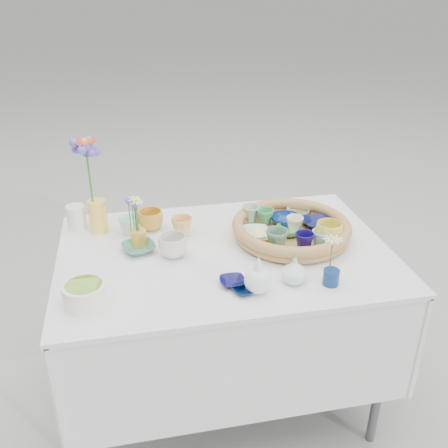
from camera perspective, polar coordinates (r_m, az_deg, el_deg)
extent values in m
plane|color=gray|center=(2.39, 0.10, -19.18)|extent=(80.00, 80.00, 0.00)
imported|color=navy|center=(2.08, 7.02, 0.46)|extent=(0.14, 0.14, 0.04)
imported|color=#0A0F40|center=(2.09, 10.48, 0.13)|extent=(0.13, 0.13, 0.03)
imported|color=#DFCF4A|center=(1.96, 11.88, -0.96)|extent=(0.11, 0.11, 0.08)
imported|color=#5DA467|center=(2.00, 7.38, -0.78)|extent=(0.12, 0.12, 0.03)
imported|color=#518065|center=(1.88, 6.05, -1.79)|extent=(0.11, 0.11, 0.08)
imported|color=silver|center=(1.97, 3.51, -1.11)|extent=(0.13, 0.13, 0.03)
imported|color=#8CC7BF|center=(2.09, 3.08, 1.20)|extent=(0.09, 0.09, 0.07)
imported|color=#FFEFCD|center=(2.02, 8.07, -0.05)|extent=(0.09, 0.09, 0.06)
imported|color=#89B5D2|center=(2.17, 8.45, 1.34)|extent=(0.11, 0.11, 0.03)
imported|color=#140B51|center=(1.90, 9.17, -1.95)|extent=(0.08, 0.08, 0.07)
imported|color=#FFF17F|center=(1.96, 4.78, -1.36)|extent=(0.11, 0.11, 0.02)
imported|color=#8BDFD8|center=(1.93, 10.97, -1.64)|extent=(0.08, 0.08, 0.06)
imported|color=#429F5D|center=(2.07, 4.73, 0.84)|extent=(0.09, 0.09, 0.07)
imported|color=gold|center=(2.08, -8.40, 0.44)|extent=(0.11, 0.11, 0.08)
imported|color=#EEAF5E|center=(2.01, -4.81, -0.31)|extent=(0.10, 0.10, 0.08)
imported|color=#448369|center=(1.93, -9.73, -2.71)|extent=(0.15, 0.15, 0.03)
imported|color=beige|center=(1.87, -5.85, -2.52)|extent=(0.14, 0.14, 0.08)
imported|color=#110D51|center=(1.71, 0.96, -6.62)|extent=(0.09, 0.09, 0.02)
imported|color=#BAEFDA|center=(2.06, -10.86, -0.12)|extent=(0.09, 0.09, 0.08)
imported|color=#06173F|center=(1.68, 2.34, -7.49)|extent=(0.10, 0.10, 0.02)
imported|color=silver|center=(1.72, 8.04, -5.29)|extent=(0.11, 0.11, 0.09)
cylinder|color=navy|center=(1.74, 12.13, -5.96)|extent=(0.06, 0.06, 0.06)
cylinder|color=#FFD74A|center=(2.09, -14.19, 0.87)|extent=(0.10, 0.10, 0.14)
cylinder|color=gold|center=(1.96, -9.74, -1.58)|extent=(0.07, 0.07, 0.07)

